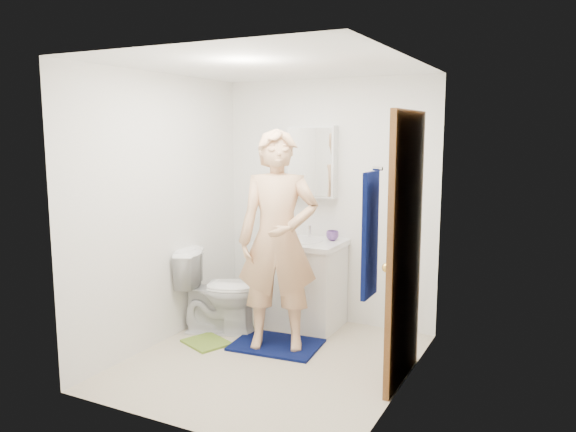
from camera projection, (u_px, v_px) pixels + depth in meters
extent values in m
cube|color=beige|center=(271.00, 362.00, 4.68)|extent=(2.20, 2.40, 0.02)
cube|color=white|center=(269.00, 64.00, 4.32)|extent=(2.20, 2.40, 0.02)
cube|color=white|center=(328.00, 202.00, 5.57)|extent=(2.20, 0.02, 2.40)
cube|color=white|center=(175.00, 246.00, 3.43)|extent=(2.20, 0.02, 2.40)
cube|color=white|center=(161.00, 210.00, 5.00)|extent=(0.02, 2.40, 2.40)
cube|color=white|center=(406.00, 230.00, 4.00)|extent=(0.02, 2.40, 2.40)
cube|color=white|center=(302.00, 285.00, 5.49)|extent=(0.75, 0.55, 0.80)
cube|color=white|center=(302.00, 243.00, 5.43)|extent=(0.79, 0.59, 0.05)
cylinder|color=white|center=(302.00, 241.00, 5.43)|extent=(0.40, 0.40, 0.03)
cylinder|color=silver|center=(310.00, 231.00, 5.58)|extent=(0.03, 0.03, 0.12)
cube|color=white|center=(312.00, 162.00, 5.51)|extent=(0.50, 0.12, 0.70)
cube|color=white|center=(309.00, 162.00, 5.46)|extent=(0.46, 0.01, 0.66)
cube|color=brown|center=(405.00, 249.00, 4.18)|extent=(0.05, 0.80, 2.05)
sphere|color=gold|center=(387.00, 268.00, 3.93)|extent=(0.07, 0.07, 0.07)
cube|color=#070F43|center=(370.00, 235.00, 3.53)|extent=(0.03, 0.24, 0.80)
cylinder|color=silver|center=(378.00, 169.00, 3.45)|extent=(0.06, 0.02, 0.02)
imported|color=white|center=(220.00, 291.00, 5.32)|extent=(0.88, 0.68, 0.80)
cube|color=#070F43|center=(276.00, 345.00, 5.00)|extent=(0.81, 0.61, 0.02)
cube|color=olive|center=(206.00, 342.00, 5.06)|extent=(0.48, 0.45, 0.02)
imported|color=tan|center=(283.00, 231.00, 5.44)|extent=(0.09, 0.10, 0.17)
imported|color=#684292|center=(332.00, 236.00, 5.42)|extent=(0.16, 0.16, 0.10)
imported|color=#E4AF80|center=(278.00, 240.00, 4.81)|extent=(0.81, 0.68, 1.90)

